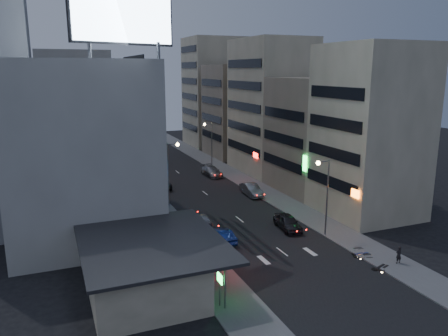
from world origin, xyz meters
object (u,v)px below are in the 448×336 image
scooter_blue (368,246)px  scooter_black_a (383,257)px  parked_car_right_mid (251,190)px  parked_car_right_near (288,222)px  parked_car_left (160,184)px  person (399,255)px  road_car_blue (222,236)px  road_car_silver (200,220)px  scooter_silver_a (372,251)px  scooter_silver_b (364,246)px  scooter_black_b (362,242)px  parked_car_right_far (212,171)px

scooter_blue → scooter_black_a: bearing=-179.9°
parked_car_right_mid → parked_car_right_near: bearing=-96.7°
parked_car_left → person: (13.53, -33.19, 0.22)m
scooter_black_a → scooter_blue: 2.57m
parked_car_right_near → road_car_blue: parked_car_right_near is taller
road_car_silver → scooter_silver_a: bearing=134.1°
parked_car_right_mid → scooter_silver_b: bearing=-84.3°
scooter_blue → scooter_black_b: bearing=-0.5°
parked_car_right_near → scooter_black_a: 11.53m
scooter_black_a → scooter_silver_b: scooter_black_a is taller
road_car_blue → scooter_silver_a: road_car_blue is taller
parked_car_right_mid → scooter_black_a: 24.43m
parked_car_right_far → scooter_black_a: size_ratio=2.64×
parked_car_right_far → road_car_blue: 28.11m
road_car_blue → scooter_black_a: road_car_blue is taller
road_car_blue → person: bearing=136.7°
parked_car_left → scooter_black_b: (12.85, -29.05, -0.11)m
parked_car_left → scooter_silver_a: 33.45m
parked_car_right_near → scooter_silver_a: (3.58, -9.31, -0.19)m
road_car_silver → scooter_black_b: road_car_silver is taller
person → scooter_silver_b: size_ratio=0.85×
parked_car_right_mid → scooter_silver_b: 21.68m
parked_car_right_near → scooter_black_b: 8.33m
parked_car_right_far → scooter_black_a: parked_car_right_far is taller
parked_car_right_far → road_car_blue: bearing=-110.7°
parked_car_left → road_car_blue: (0.82, -22.45, -0.03)m
person → scooter_silver_a: size_ratio=1.00×
parked_car_right_mid → scooter_blue: parked_car_right_mid is taller
road_car_silver → scooter_silver_a: road_car_silver is taller
scooter_black_b → scooter_silver_b: size_ratio=0.83×
parked_car_right_near → scooter_silver_b: 8.97m
road_car_blue → scooter_blue: size_ratio=2.07×
road_car_blue → scooter_silver_b: bearing=143.3°
parked_car_left → road_car_silver: road_car_silver is taller
road_car_silver → parked_car_left: bearing=-86.4°
parked_car_right_mid → road_car_silver: parked_car_right_mid is taller
parked_car_right_mid → scooter_black_b: bearing=-82.5°
parked_car_left → scooter_silver_a: (12.38, -31.08, -0.10)m
road_car_blue → scooter_black_a: bearing=134.4°
parked_car_right_near → road_car_silver: bearing=158.9°
person → scooter_blue: size_ratio=0.81×
scooter_black_b → scooter_black_a: bearing=178.3°
person → scooter_silver_a: person is taller
person → scooter_blue: bearing=-74.8°
scooter_black_b → parked_car_right_mid: bearing=14.6°
parked_car_right_far → person: 37.61m
road_car_silver → person: bearing=132.6°
scooter_blue → scooter_black_b: 1.26m
parked_car_left → road_car_blue: 22.47m
parked_car_right_mid → road_car_blue: 17.23m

